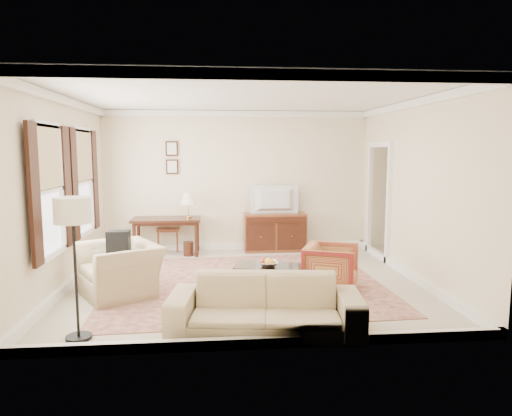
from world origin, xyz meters
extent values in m
cube|color=beige|center=(0.00, 0.00, 0.00)|extent=(5.50, 5.00, 0.01)
cube|color=white|center=(0.00, 0.00, 2.90)|extent=(5.50, 5.00, 0.01)
cube|color=#F4E7C7|center=(0.00, 2.50, 1.45)|extent=(5.50, 0.01, 2.90)
cube|color=#F4E7C7|center=(0.00, -2.50, 1.45)|extent=(5.50, 0.01, 2.90)
cube|color=#F4E7C7|center=(-2.75, 0.00, 1.45)|extent=(0.01, 5.00, 2.90)
cube|color=#F4E7C7|center=(2.75, 0.00, 1.45)|extent=(0.01, 5.00, 2.90)
cube|color=beige|center=(4.25, 1.15, 0.00)|extent=(3.00, 2.70, 0.01)
cube|color=#571D26|center=(-0.01, -0.10, 0.01)|extent=(4.35, 3.77, 0.01)
cube|color=#3B1B10|center=(-1.44, 2.06, 0.72)|extent=(1.36, 0.68, 0.05)
cylinder|color=#3B1B10|center=(-2.03, 1.80, 0.35)|extent=(0.07, 0.07, 0.69)
cylinder|color=#3B1B10|center=(-0.84, 1.80, 0.35)|extent=(0.07, 0.07, 0.69)
cylinder|color=#3B1B10|center=(-2.03, 2.32, 0.35)|extent=(0.07, 0.07, 0.69)
cylinder|color=#3B1B10|center=(-0.84, 2.32, 0.35)|extent=(0.07, 0.07, 0.69)
cube|color=brown|center=(0.77, 2.22, 0.39)|extent=(1.28, 0.49, 0.79)
imported|color=black|center=(0.77, 2.20, 1.26)|extent=(0.95, 0.55, 0.12)
cube|color=#3B1B10|center=(0.29, -0.59, 0.38)|extent=(1.09, 0.80, 0.04)
cube|color=silver|center=(0.29, -0.59, 0.41)|extent=(1.02, 0.73, 0.01)
cube|color=silver|center=(0.29, -0.59, 0.14)|extent=(0.99, 0.70, 0.02)
cube|color=#3B1B10|center=(-0.22, -0.72, 0.19)|extent=(0.07, 0.07, 0.38)
cube|color=#3B1B10|center=(0.67, -0.95, 0.19)|extent=(0.07, 0.07, 0.38)
cube|color=#3B1B10|center=(-0.09, -0.22, 0.19)|extent=(0.07, 0.07, 0.38)
cube|color=#3B1B10|center=(0.80, -0.45, 0.19)|extent=(0.07, 0.07, 0.38)
imported|color=silver|center=(0.29, -0.66, 0.47)|extent=(0.42, 0.42, 0.10)
imported|color=brown|center=(0.23, -0.46, 0.16)|extent=(0.28, 0.05, 0.38)
imported|color=brown|center=(0.48, -0.72, 0.16)|extent=(0.28, 0.10, 0.38)
imported|color=maroon|center=(1.25, -0.56, 0.38)|extent=(0.93, 0.96, 0.77)
imported|color=tan|center=(-1.85, -0.46, 0.50)|extent=(1.22, 1.36, 1.00)
cube|color=black|center=(-1.88, -0.36, 0.75)|extent=(0.38, 0.38, 0.40)
imported|color=tan|center=(0.09, -2.04, 0.43)|extent=(2.26, 0.92, 0.86)
cylinder|color=black|center=(-2.00, -2.05, 0.02)|extent=(0.28, 0.28, 0.04)
cylinder|color=black|center=(-2.00, -2.05, 0.68)|extent=(0.03, 0.03, 1.34)
cylinder|color=silver|center=(-2.00, -2.05, 1.45)|extent=(0.39, 0.39, 0.28)
camera|label=1|loc=(-0.47, -7.06, 2.09)|focal=32.00mm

